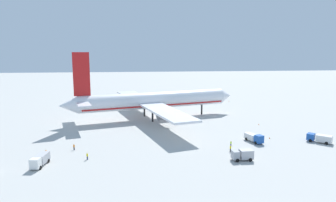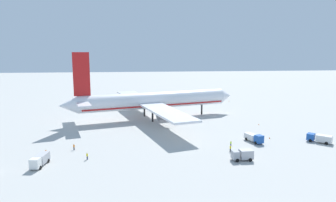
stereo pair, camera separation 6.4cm
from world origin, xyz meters
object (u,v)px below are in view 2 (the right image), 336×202
(ground_worker_0, at_px, (46,153))
(traffic_cone_2, at_px, (259,124))
(traffic_cone_0, at_px, (229,101))
(airliner, at_px, (152,101))
(traffic_cone_3, at_px, (61,106))
(service_truck_2, at_px, (243,154))
(service_truck_5, at_px, (254,138))
(service_truck_0, at_px, (40,160))
(traffic_cone_1, at_px, (270,138))
(service_truck_1, at_px, (320,138))
(ground_worker_1, at_px, (87,156))
(ground_worker_4, at_px, (74,147))
(ground_worker_2, at_px, (231,144))
(ground_worker_3, at_px, (230,148))
(baggage_cart_1, at_px, (113,101))

(ground_worker_0, bearing_deg, traffic_cone_2, 20.45)
(traffic_cone_0, bearing_deg, airliner, -139.84)
(traffic_cone_3, bearing_deg, ground_worker_0, -80.23)
(service_truck_2, distance_m, ground_worker_0, 50.54)
(ground_worker_0, bearing_deg, service_truck_5, 5.22)
(service_truck_0, height_order, traffic_cone_1, service_truck_0)
(service_truck_1, relative_size, ground_worker_1, 3.73)
(ground_worker_4, bearing_deg, service_truck_1, -1.28)
(ground_worker_0, height_order, ground_worker_1, ground_worker_0)
(ground_worker_1, xyz_separation_m, traffic_cone_3, (-23.86, 78.36, -0.63))
(traffic_cone_2, bearing_deg, traffic_cone_3, 149.34)
(service_truck_0, height_order, service_truck_1, service_truck_0)
(service_truck_2, bearing_deg, service_truck_0, 177.51)
(service_truck_2, height_order, traffic_cone_0, service_truck_2)
(ground_worker_1, bearing_deg, service_truck_0, -164.21)
(ground_worker_1, bearing_deg, service_truck_2, -7.51)
(traffic_cone_0, bearing_deg, service_truck_2, -106.19)
(ground_worker_2, bearing_deg, service_truck_1, 1.06)
(ground_worker_4, xyz_separation_m, traffic_cone_0, (69.04, 75.02, -0.59))
(service_truck_1, bearing_deg, service_truck_0, -173.01)
(ground_worker_1, distance_m, ground_worker_2, 39.89)
(ground_worker_1, bearing_deg, traffic_cone_0, 52.29)
(ground_worker_3, bearing_deg, traffic_cone_0, 72.00)
(ground_worker_3, bearing_deg, airliner, 112.69)
(service_truck_5, relative_size, ground_worker_0, 4.00)
(ground_worker_1, height_order, ground_worker_3, ground_worker_3)
(traffic_cone_2, height_order, traffic_cone_3, same)
(service_truck_0, relative_size, traffic_cone_2, 13.06)
(service_truck_2, bearing_deg, ground_worker_2, 86.20)
(service_truck_0, height_order, ground_worker_4, service_truck_0)
(traffic_cone_2, bearing_deg, service_truck_0, -154.56)
(service_truck_1, bearing_deg, ground_worker_2, -178.94)
(ground_worker_2, distance_m, traffic_cone_3, 96.11)
(service_truck_2, distance_m, ground_worker_4, 45.41)
(ground_worker_1, distance_m, traffic_cone_1, 55.37)
(service_truck_5, xyz_separation_m, traffic_cone_1, (6.33, 2.81, -1.12))
(ground_worker_2, relative_size, ground_worker_3, 0.91)
(ground_worker_0, bearing_deg, traffic_cone_0, 46.46)
(baggage_cart_1, height_order, ground_worker_1, ground_worker_1)
(service_truck_0, relative_size, service_truck_5, 1.01)
(service_truck_5, height_order, ground_worker_1, service_truck_5)
(ground_worker_1, bearing_deg, ground_worker_0, 160.60)
(service_truck_5, bearing_deg, ground_worker_0, -174.78)
(service_truck_1, distance_m, traffic_cone_1, 14.21)
(service_truck_2, relative_size, traffic_cone_0, 9.47)
(traffic_cone_2, bearing_deg, ground_worker_0, -159.55)
(service_truck_1, xyz_separation_m, traffic_cone_0, (-2.77, 76.62, -1.12))
(ground_worker_4, height_order, traffic_cone_2, ground_worker_4)
(ground_worker_3, relative_size, traffic_cone_0, 3.25)
(baggage_cart_1, relative_size, ground_worker_4, 1.78)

